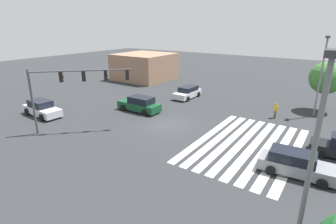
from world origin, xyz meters
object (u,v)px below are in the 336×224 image
(car_2, at_px, (140,104))
(street_light_pole_a, at_px, (322,70))
(street_light_pole_b, at_px, (311,164))
(tree_corner_b, at_px, (326,78))
(car_1, at_px, (188,92))
(traffic_signal_mast, at_px, (73,83))
(car_0, at_px, (42,108))
(car_4, at_px, (296,164))
(pedestrian, at_px, (276,110))

(car_2, height_order, street_light_pole_a, street_light_pole_a)
(street_light_pole_b, bearing_deg, tree_corner_b, 3.08)
(car_1, relative_size, tree_corner_b, 0.82)
(traffic_signal_mast, distance_m, car_2, 8.23)
(car_0, bearing_deg, car_4, 9.17)
(car_1, height_order, car_2, car_2)
(street_light_pole_b, bearing_deg, traffic_signal_mast, 74.79)
(traffic_signal_mast, height_order, car_0, traffic_signal_mast)
(car_0, relative_size, pedestrian, 3.01)
(traffic_signal_mast, bearing_deg, car_2, 38.37)
(pedestrian, distance_m, street_light_pole_b, 19.42)
(car_2, xyz_separation_m, car_4, (-4.12, -16.25, -0.05))
(traffic_signal_mast, xyz_separation_m, car_4, (3.26, -17.11, -3.60))
(car_1, distance_m, car_2, 7.85)
(car_0, bearing_deg, tree_corner_b, 40.01)
(traffic_signal_mast, xyz_separation_m, street_light_pole_b, (-4.98, -18.32, 0.67))
(car_4, xyz_separation_m, street_light_pole_a, (12.95, 0.45, 4.06))
(tree_corner_b, bearing_deg, pedestrian, 145.65)
(car_1, bearing_deg, street_light_pole_a, 94.99)
(car_4, xyz_separation_m, street_light_pole_b, (-8.24, -1.20, 4.27))
(street_light_pole_a, height_order, tree_corner_b, street_light_pole_a)
(traffic_signal_mast, height_order, tree_corner_b, traffic_signal_mast)
(traffic_signal_mast, relative_size, street_light_pole_b, 0.72)
(street_light_pole_a, bearing_deg, car_4, -178.00)
(traffic_signal_mast, bearing_deg, street_light_pole_b, -60.21)
(pedestrian, relative_size, tree_corner_b, 0.30)
(car_4, bearing_deg, car_0, -177.64)
(traffic_signal_mast, relative_size, car_0, 1.23)
(car_2, relative_size, street_light_pole_a, 0.60)
(traffic_signal_mast, bearing_deg, car_4, -34.21)
(car_1, distance_m, street_light_pole_b, 26.01)
(street_light_pole_b, relative_size, tree_corner_b, 1.57)
(street_light_pole_b, bearing_deg, car_0, 77.38)
(car_2, height_order, car_4, car_2)
(street_light_pole_b, height_order, tree_corner_b, street_light_pole_b)
(car_0, height_order, pedestrian, pedestrian)
(traffic_signal_mast, xyz_separation_m, car_1, (15.09, -2.34, -3.61))
(car_1, bearing_deg, tree_corner_b, 103.79)
(tree_corner_b, bearing_deg, car_0, 127.28)
(car_0, relative_size, street_light_pole_a, 0.61)
(traffic_signal_mast, distance_m, street_light_pole_a, 23.25)
(car_0, bearing_deg, car_2, 45.21)
(car_0, relative_size, car_4, 1.04)
(street_light_pole_a, relative_size, street_light_pole_b, 0.95)
(traffic_signal_mast, bearing_deg, tree_corner_b, 2.43)
(street_light_pole_a, bearing_deg, car_0, 123.92)
(street_light_pole_a, bearing_deg, car_2, 119.19)
(car_2, height_order, tree_corner_b, tree_corner_b)
(street_light_pole_a, height_order, street_light_pole_b, street_light_pole_b)
(car_1, bearing_deg, street_light_pole_b, 39.06)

